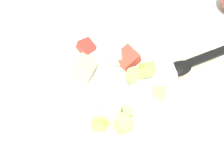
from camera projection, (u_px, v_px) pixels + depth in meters
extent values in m
plane|color=silver|center=(105.00, 94.00, 0.61)|extent=(2.40, 2.40, 0.00)
cube|color=tan|center=(105.00, 93.00, 0.61)|extent=(0.52, 0.31, 0.01)
cylinder|color=white|center=(112.00, 88.00, 0.59)|extent=(0.23, 0.23, 0.05)
torus|color=white|center=(112.00, 81.00, 0.57)|extent=(0.25, 0.25, 0.02)
cube|color=#93C160|center=(127.00, 113.00, 0.52)|extent=(0.02, 0.02, 0.03)
cube|color=beige|center=(109.00, 102.00, 0.52)|extent=(0.04, 0.04, 0.03)
cube|color=beige|center=(100.00, 112.00, 0.52)|extent=(0.03, 0.03, 0.03)
cube|color=#E5D684|center=(84.00, 68.00, 0.55)|extent=(0.06, 0.05, 0.05)
cube|color=beige|center=(116.00, 56.00, 0.57)|extent=(0.04, 0.04, 0.03)
cube|color=#A3CC6B|center=(160.00, 93.00, 0.54)|extent=(0.03, 0.03, 0.03)
cube|color=#A3CC6B|center=(124.00, 126.00, 0.51)|extent=(0.04, 0.04, 0.04)
cube|color=#BC3828|center=(128.00, 58.00, 0.57)|extent=(0.05, 0.05, 0.04)
cube|color=#9EC656|center=(100.00, 124.00, 0.51)|extent=(0.03, 0.04, 0.03)
cube|color=beige|center=(110.00, 115.00, 0.51)|extent=(0.04, 0.04, 0.03)
cube|color=#A3CC6B|center=(133.00, 75.00, 0.54)|extent=(0.03, 0.03, 0.03)
cube|color=red|center=(86.00, 47.00, 0.60)|extent=(0.04, 0.04, 0.03)
cube|color=#9EC656|center=(147.00, 70.00, 0.55)|extent=(0.04, 0.04, 0.04)
ellipsoid|color=black|center=(178.00, 67.00, 0.63)|extent=(0.06, 0.04, 0.01)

